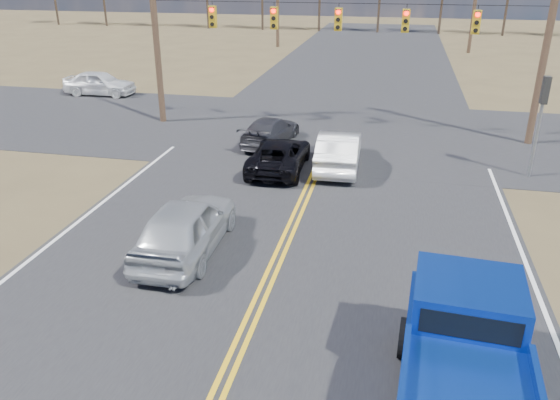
% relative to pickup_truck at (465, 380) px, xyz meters
% --- Properties ---
extents(ground, '(160.00, 160.00, 0.00)m').
position_rel_pickup_truck_xyz_m(ground, '(-4.46, 0.11, -1.09)').
color(ground, brown).
rests_on(ground, ground).
extents(road_main, '(14.00, 120.00, 0.02)m').
position_rel_pickup_truck_xyz_m(road_main, '(-4.46, 10.11, -1.09)').
color(road_main, '#28282B').
rests_on(road_main, ground).
extents(road_cross, '(120.00, 12.00, 0.02)m').
position_rel_pickup_truck_xyz_m(road_cross, '(-4.46, 18.11, -1.09)').
color(road_cross, '#28282B').
rests_on(road_cross, ground).
extents(signal_gantry, '(19.60, 4.83, 10.00)m').
position_rel_pickup_truck_xyz_m(signal_gantry, '(-3.96, 17.89, 3.97)').
color(signal_gantry, '#473323').
rests_on(signal_gantry, ground).
extents(utility_poles, '(19.60, 58.32, 10.00)m').
position_rel_pickup_truck_xyz_m(utility_poles, '(-4.46, 17.11, 4.14)').
color(utility_poles, '#473323').
rests_on(utility_poles, ground).
extents(pickup_truck, '(2.71, 6.13, 2.25)m').
position_rel_pickup_truck_xyz_m(pickup_truck, '(0.00, 0.00, 0.00)').
color(pickup_truck, black).
rests_on(pickup_truck, ground).
extents(silver_suv, '(1.98, 4.80, 1.63)m').
position_rel_pickup_truck_xyz_m(silver_suv, '(-7.12, 5.14, -0.28)').
color(silver_suv, '#AEB1B6').
rests_on(silver_suv, ground).
extents(black_suv, '(2.17, 4.53, 1.24)m').
position_rel_pickup_truck_xyz_m(black_suv, '(-5.97, 12.34, -0.47)').
color(black_suv, black).
rests_on(black_suv, ground).
extents(white_car_queue, '(1.79, 4.68, 1.52)m').
position_rel_pickup_truck_xyz_m(white_car_queue, '(-3.66, 13.07, -0.33)').
color(white_car_queue, silver).
rests_on(white_car_queue, ground).
extents(dgrey_car_queue, '(2.28, 4.44, 1.23)m').
position_rel_pickup_truck_xyz_m(dgrey_car_queue, '(-7.09, 15.57, -0.48)').
color(dgrey_car_queue, '#37373C').
rests_on(dgrey_car_queue, ground).
extents(cross_car_west, '(1.89, 4.46, 1.51)m').
position_rel_pickup_truck_xyz_m(cross_car_west, '(-19.82, 23.11, -0.34)').
color(cross_car_west, white).
rests_on(cross_car_west, ground).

